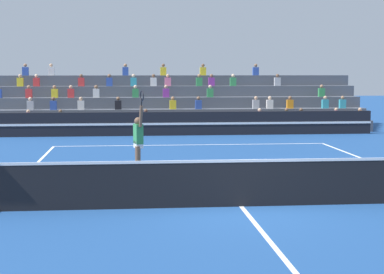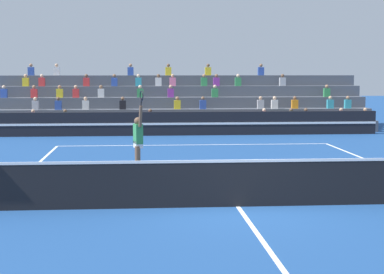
# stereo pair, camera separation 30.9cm
# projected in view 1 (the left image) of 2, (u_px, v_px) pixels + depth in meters

# --- Properties ---
(ground_plane) EXTENTS (120.00, 120.00, 0.00)m
(ground_plane) POSITION_uv_depth(u_px,v_px,m) (241.00, 207.00, 14.31)
(ground_plane) COLOR navy
(court_lines) EXTENTS (11.10, 23.90, 0.01)m
(court_lines) POSITION_uv_depth(u_px,v_px,m) (241.00, 206.00, 14.31)
(court_lines) COLOR white
(court_lines) RESTS_ON ground
(tennis_net) EXTENTS (12.00, 0.10, 1.10)m
(tennis_net) POSITION_uv_depth(u_px,v_px,m) (241.00, 182.00, 14.25)
(tennis_net) COLOR black
(tennis_net) RESTS_ON ground
(sponsor_banner_wall) EXTENTS (18.00, 0.26, 1.10)m
(sponsor_banner_wall) POSITION_uv_depth(u_px,v_px,m) (183.00, 124.00, 29.89)
(sponsor_banner_wall) COLOR black
(sponsor_banner_wall) RESTS_ON ground
(bleacher_stand) EXTENTS (18.98, 4.75, 3.38)m
(bleacher_stand) POSITION_uv_depth(u_px,v_px,m) (177.00, 109.00, 33.60)
(bleacher_stand) COLOR #4C515B
(bleacher_stand) RESTS_ON ground
(tennis_player) EXTENTS (0.32, 0.84, 2.50)m
(tennis_player) POSITION_uv_depth(u_px,v_px,m) (138.00, 143.00, 18.12)
(tennis_player) COLOR brown
(tennis_player) RESTS_ON ground
(tennis_ball) EXTENTS (0.07, 0.07, 0.07)m
(tennis_ball) POSITION_uv_depth(u_px,v_px,m) (358.00, 180.00, 17.51)
(tennis_ball) COLOR #C6DB33
(tennis_ball) RESTS_ON ground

